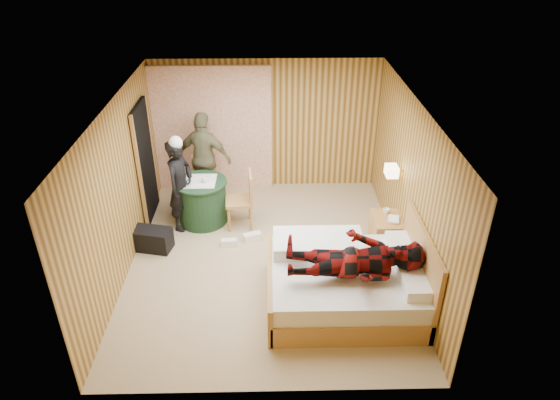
{
  "coord_description": "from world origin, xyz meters",
  "views": [
    {
      "loc": [
        0.07,
        -6.32,
        4.72
      ],
      "look_at": [
        0.21,
        0.03,
        1.05
      ],
      "focal_mm": 32.0,
      "sensor_mm": 36.0,
      "label": 1
    }
  ],
  "objects_px": {
    "duffel_bag": "(151,239)",
    "woman_standing": "(180,186)",
    "chair_far": "(205,175)",
    "man_on_bed": "(357,251)",
    "wall_lamp": "(392,171)",
    "chair_near": "(244,196)",
    "round_table": "(202,201)",
    "man_at_table": "(205,158)",
    "nightstand": "(385,234)",
    "bed": "(348,282)"
  },
  "relations": [
    {
      "from": "bed",
      "to": "round_table",
      "type": "xyz_separation_m",
      "value": [
        -2.24,
        2.14,
        0.07
      ]
    },
    {
      "from": "bed",
      "to": "man_at_table",
      "type": "relative_size",
      "value": 1.24
    },
    {
      "from": "wall_lamp",
      "to": "man_at_table",
      "type": "bearing_deg",
      "value": 154.51
    },
    {
      "from": "wall_lamp",
      "to": "chair_near",
      "type": "bearing_deg",
      "value": 166.6
    },
    {
      "from": "round_table",
      "to": "duffel_bag",
      "type": "relative_size",
      "value": 1.42
    },
    {
      "from": "wall_lamp",
      "to": "chair_far",
      "type": "relative_size",
      "value": 0.28
    },
    {
      "from": "chair_far",
      "to": "man_on_bed",
      "type": "height_order",
      "value": "man_on_bed"
    },
    {
      "from": "bed",
      "to": "man_on_bed",
      "type": "distance_m",
      "value": 0.71
    },
    {
      "from": "nightstand",
      "to": "woman_standing",
      "type": "relative_size",
      "value": 0.39
    },
    {
      "from": "nightstand",
      "to": "woman_standing",
      "type": "xyz_separation_m",
      "value": [
        -3.31,
        0.78,
        0.48
      ]
    },
    {
      "from": "chair_far",
      "to": "man_at_table",
      "type": "height_order",
      "value": "man_at_table"
    },
    {
      "from": "round_table",
      "to": "woman_standing",
      "type": "distance_m",
      "value": 0.53
    },
    {
      "from": "round_table",
      "to": "chair_near",
      "type": "height_order",
      "value": "chair_near"
    },
    {
      "from": "woman_standing",
      "to": "man_at_table",
      "type": "height_order",
      "value": "man_at_table"
    },
    {
      "from": "nightstand",
      "to": "man_at_table",
      "type": "relative_size",
      "value": 0.36
    },
    {
      "from": "duffel_bag",
      "to": "woman_standing",
      "type": "relative_size",
      "value": 0.4
    },
    {
      "from": "duffel_bag",
      "to": "woman_standing",
      "type": "distance_m",
      "value": 1.0
    },
    {
      "from": "chair_far",
      "to": "nightstand",
      "type": "bearing_deg",
      "value": -41.44
    },
    {
      "from": "chair_far",
      "to": "man_on_bed",
      "type": "relative_size",
      "value": 0.53
    },
    {
      "from": "nightstand",
      "to": "chair_near",
      "type": "xyz_separation_m",
      "value": [
        -2.26,
        0.8,
        0.27
      ]
    },
    {
      "from": "chair_near",
      "to": "man_at_table",
      "type": "height_order",
      "value": "man_at_table"
    },
    {
      "from": "bed",
      "to": "duffel_bag",
      "type": "bearing_deg",
      "value": 156.1
    },
    {
      "from": "wall_lamp",
      "to": "man_at_table",
      "type": "height_order",
      "value": "man_at_table"
    },
    {
      "from": "nightstand",
      "to": "bed",
      "type": "bearing_deg",
      "value": -122.56
    },
    {
      "from": "duffel_bag",
      "to": "round_table",
      "type": "bearing_deg",
      "value": 61.2
    },
    {
      "from": "man_at_table",
      "to": "nightstand",
      "type": "bearing_deg",
      "value": 169.04
    },
    {
      "from": "nightstand",
      "to": "chair_far",
      "type": "relative_size",
      "value": 0.67
    },
    {
      "from": "wall_lamp",
      "to": "chair_far",
      "type": "distance_m",
      "value": 3.45
    },
    {
      "from": "wall_lamp",
      "to": "duffel_bag",
      "type": "xyz_separation_m",
      "value": [
        -3.77,
        -0.12,
        -1.12
      ]
    },
    {
      "from": "man_on_bed",
      "to": "duffel_bag",
      "type": "bearing_deg",
      "value": 152.74
    },
    {
      "from": "wall_lamp",
      "to": "nightstand",
      "type": "xyz_separation_m",
      "value": [
        -0.04,
        -0.25,
        -0.99
      ]
    },
    {
      "from": "nightstand",
      "to": "round_table",
      "type": "relative_size",
      "value": 0.7
    },
    {
      "from": "nightstand",
      "to": "round_table",
      "type": "distance_m",
      "value": 3.14
    },
    {
      "from": "nightstand",
      "to": "chair_far",
      "type": "xyz_separation_m",
      "value": [
        -3.01,
        1.65,
        0.23
      ]
    },
    {
      "from": "chair_far",
      "to": "man_at_table",
      "type": "relative_size",
      "value": 0.54
    },
    {
      "from": "duffel_bag",
      "to": "woman_standing",
      "type": "xyz_separation_m",
      "value": [
        0.42,
        0.66,
        0.62
      ]
    },
    {
      "from": "nightstand",
      "to": "chair_far",
      "type": "distance_m",
      "value": 3.45
    },
    {
      "from": "bed",
      "to": "chair_near",
      "type": "bearing_deg",
      "value": 127.02
    },
    {
      "from": "duffel_bag",
      "to": "chair_near",
      "type": "bearing_deg",
      "value": 37.45
    },
    {
      "from": "wall_lamp",
      "to": "nightstand",
      "type": "bearing_deg",
      "value": -99.85
    },
    {
      "from": "nightstand",
      "to": "chair_near",
      "type": "height_order",
      "value": "chair_near"
    },
    {
      "from": "nightstand",
      "to": "chair_near",
      "type": "distance_m",
      "value": 2.41
    },
    {
      "from": "nightstand",
      "to": "man_at_table",
      "type": "height_order",
      "value": "man_at_table"
    },
    {
      "from": "chair_far",
      "to": "man_on_bed",
      "type": "xyz_separation_m",
      "value": [
        2.28,
        -3.07,
        0.47
      ]
    },
    {
      "from": "duffel_bag",
      "to": "nightstand",
      "type": "bearing_deg",
      "value": 10.95
    },
    {
      "from": "nightstand",
      "to": "man_on_bed",
      "type": "distance_m",
      "value": 1.74
    },
    {
      "from": "wall_lamp",
      "to": "round_table",
      "type": "xyz_separation_m",
      "value": [
        -3.04,
        0.7,
        -0.9
      ]
    },
    {
      "from": "wall_lamp",
      "to": "chair_near",
      "type": "xyz_separation_m",
      "value": [
        -2.3,
        0.55,
        -0.72
      ]
    },
    {
      "from": "round_table",
      "to": "nightstand",
      "type": "bearing_deg",
      "value": -17.57
    },
    {
      "from": "duffel_bag",
      "to": "woman_standing",
      "type": "bearing_deg",
      "value": 70.04
    }
  ]
}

